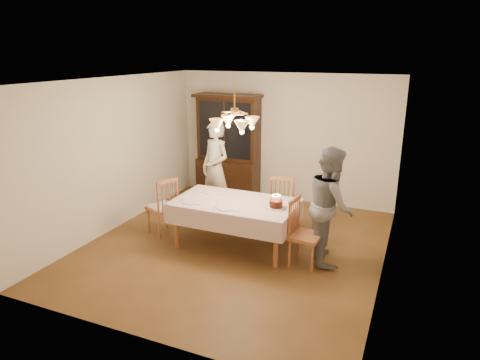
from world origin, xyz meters
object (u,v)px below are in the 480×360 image
at_px(dining_table, 235,206).
at_px(elderly_woman, 215,168).
at_px(chair_far_side, 284,205).
at_px(birthday_cake, 276,204).
at_px(china_hutch, 228,148).

bearing_deg(dining_table, elderly_woman, 127.69).
bearing_deg(chair_far_side, elderly_woman, 169.86).
distance_m(elderly_woman, birthday_cake, 2.02).
height_order(dining_table, birthday_cake, birthday_cake).
bearing_deg(china_hutch, elderly_woman, -78.57).
height_order(chair_far_side, elderly_woman, elderly_woman).
xyz_separation_m(dining_table, chair_far_side, (0.50, 0.95, -0.24)).
xyz_separation_m(china_hutch, elderly_woman, (0.21, -1.05, -0.15)).
distance_m(china_hutch, birthday_cake, 2.92).
bearing_deg(birthday_cake, chair_far_side, 100.33).
bearing_deg(elderly_woman, dining_table, -27.63).
height_order(china_hutch, elderly_woman, china_hutch).
bearing_deg(dining_table, birthday_cake, -1.71).
height_order(chair_far_side, birthday_cake, chair_far_side).
distance_m(dining_table, chair_far_side, 1.10).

